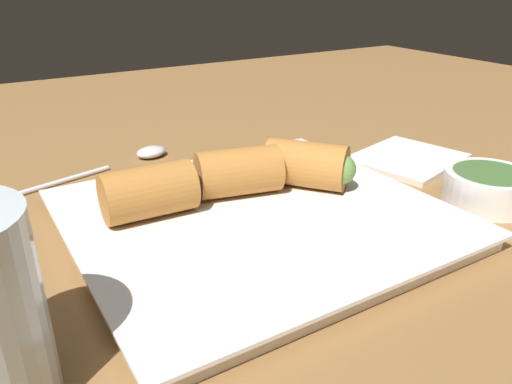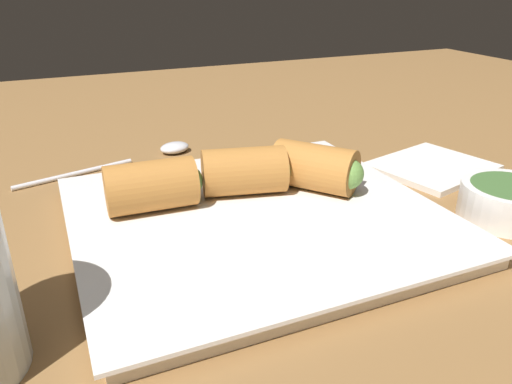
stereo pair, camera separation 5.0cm
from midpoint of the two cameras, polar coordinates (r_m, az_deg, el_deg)
The scene contains 8 objects.
table_surface at distance 41.73cm, azimuth -8.65°, elevation -5.24°, with size 180.00×140.00×2.00cm.
serving_plate at distance 40.46cm, azimuth -3.55°, elevation -3.16°, with size 28.55×26.68×1.50cm.
roll_front_left at distance 42.51cm, azimuth -4.89°, elevation 2.29°, with size 8.04×5.54×4.05cm.
roll_front_right at distance 39.95cm, azimuth -15.18°, elevation 0.02°, with size 7.84×4.39×4.05cm.
roll_back_left at distance 43.64cm, azimuth 3.21°, elevation 2.93°, with size 7.55×8.03×4.05cm.
dipping_bowl_near at distance 47.67cm, azimuth 22.39°, elevation 0.49°, with size 7.84×7.84×2.99cm.
spoon at distance 56.37cm, azimuth -16.56°, elevation 3.65°, with size 19.17×6.45×1.18cm.
napkin at distance 56.31cm, azimuth 14.49°, elevation 3.63°, with size 13.24×12.01×0.60cm.
Camera 1 is at (15.65, 32.77, 21.25)cm, focal length 35.00 mm.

